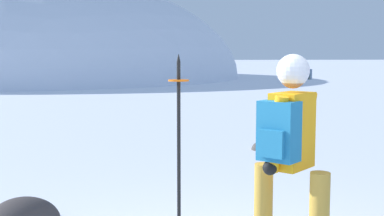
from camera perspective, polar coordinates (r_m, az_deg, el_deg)
name	(u,v)px	position (r m, az deg, el deg)	size (l,w,h in m)	color
ridge_peak_main	(10,78)	(40.06, -19.59, 3.20)	(33.63, 30.27, 15.40)	white
snowboarder_main	(289,159)	(3.98, 10.76, -5.60)	(1.35, 1.42, 1.71)	#23B7A3
piste_marker_near	(179,129)	(4.98, -1.48, -2.36)	(0.20, 0.20, 1.72)	black
rock_small	(264,150)	(9.37, 8.05, -4.59)	(0.48, 0.41, 0.33)	#4C4742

